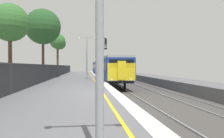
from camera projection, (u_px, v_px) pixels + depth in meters
name	position (u px, v px, depth m)	size (l,w,h in m)	color
ground	(153.00, 103.00, 13.30)	(17.40, 110.00, 1.21)	slate
commuter_train_at_platform	(104.00, 68.00, 41.22)	(2.83, 40.57, 3.81)	navy
signal_gantry	(101.00, 53.00, 27.90)	(1.10, 0.24, 5.14)	#47474C
speed_limit_sign	(99.00, 65.00, 25.63)	(0.59, 0.08, 2.69)	#59595B
platform_lamp_mid	(87.00, 54.00, 26.65)	(2.00, 0.20, 5.10)	#93999E
platform_lamp_far	(86.00, 59.00, 49.69)	(2.00, 0.20, 5.14)	#93999E
platform_back_fence	(11.00, 78.00, 12.31)	(0.07, 99.00, 1.75)	#282B2D
background_tree_left	(58.00, 42.00, 46.69)	(3.29, 3.46, 8.40)	#473323
background_tree_centre	(44.00, 28.00, 30.07)	(4.75, 4.75, 9.26)	#473323
background_tree_right	(8.00, 24.00, 17.91)	(3.06, 3.06, 6.62)	#473323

